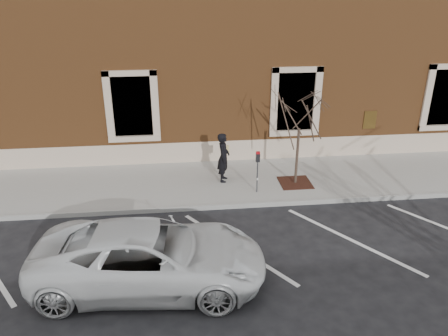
{
  "coord_description": "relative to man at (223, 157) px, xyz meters",
  "views": [
    {
      "loc": [
        -1.39,
        -12.01,
        6.63
      ],
      "look_at": [
        0.0,
        0.6,
        1.1
      ],
      "focal_mm": 35.0,
      "sensor_mm": 36.0,
      "label": 1
    }
  ],
  "objects": [
    {
      "name": "building_civic",
      "position": [
        -0.1,
        6.04,
        2.98
      ],
      "size": [
        40.0,
        8.62,
        8.0
      ],
      "color": "brown",
      "rests_on": "ground"
    },
    {
      "name": "curb_near",
      "position": [
        -0.1,
        -1.75,
        -0.94
      ],
      "size": [
        40.0,
        0.12,
        0.15
      ],
      "primitive_type": "cube",
      "color": "#9E9E99",
      "rests_on": "ground"
    },
    {
      "name": "parking_stripes",
      "position": [
        -0.1,
        -3.9,
        -1.01
      ],
      "size": [
        28.0,
        4.4,
        0.01
      ],
      "primitive_type": null,
      "color": "silver",
      "rests_on": "ground"
    },
    {
      "name": "sidewalk_near",
      "position": [
        -0.1,
        0.05,
        -0.94
      ],
      "size": [
        40.0,
        3.5,
        0.15
      ],
      "primitive_type": "cube",
      "color": "#A3A099",
      "rests_on": "ground"
    },
    {
      "name": "ground",
      "position": [
        -0.1,
        -1.7,
        -1.01
      ],
      "size": [
        120.0,
        120.0,
        0.0
      ],
      "primitive_type": "plane",
      "color": "#28282B",
      "rests_on": "ground"
    },
    {
      "name": "sapling",
      "position": [
        2.43,
        -0.49,
        1.64
      ],
      "size": [
        2.15,
        2.15,
        3.59
      ],
      "color": "#47342B",
      "rests_on": "sidewalk_near"
    },
    {
      "name": "white_truck",
      "position": [
        -2.26,
        -5.18,
        -0.27
      ],
      "size": [
        5.53,
        2.92,
        1.48
      ],
      "primitive_type": "imported",
      "rotation": [
        0.0,
        0.0,
        1.48
      ],
      "color": "silver",
      "rests_on": "ground"
    },
    {
      "name": "parking_meter",
      "position": [
        1.0,
        -1.01,
        0.12
      ],
      "size": [
        0.13,
        0.1,
        1.42
      ],
      "rotation": [
        0.0,
        0.0,
        -0.25
      ],
      "color": "#595B60",
      "rests_on": "sidewalk_near"
    },
    {
      "name": "man",
      "position": [
        0.0,
        0.0,
        0.0
      ],
      "size": [
        0.53,
        0.7,
        1.72
      ],
      "primitive_type": "imported",
      "rotation": [
        0.0,
        0.0,
        1.36
      ],
      "color": "black",
      "rests_on": "sidewalk_near"
    },
    {
      "name": "tree_grate",
      "position": [
        2.43,
        -0.49,
        -0.85
      ],
      "size": [
        1.07,
        1.07,
        0.03
      ],
      "primitive_type": "cube",
      "color": "#3D1C13",
      "rests_on": "sidewalk_near"
    }
  ]
}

